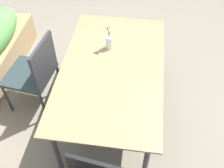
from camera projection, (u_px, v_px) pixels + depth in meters
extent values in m
plane|color=#756B5B|center=(106.00, 106.00, 3.23)|extent=(12.00, 12.00, 0.00)
cube|color=#8C704C|center=(112.00, 68.00, 2.67)|extent=(1.77, 1.04, 0.02)
cube|color=#333338|center=(112.00, 70.00, 2.68)|extent=(1.73, 1.02, 0.02)
cylinder|color=#333338|center=(146.00, 162.00, 2.38)|extent=(0.05, 0.05, 0.70)
cylinder|color=#333338|center=(152.00, 49.00, 3.42)|extent=(0.05, 0.05, 0.70)
cylinder|color=#333338|center=(56.00, 150.00, 2.46)|extent=(0.05, 0.05, 0.70)
cylinder|color=#333338|center=(89.00, 43.00, 3.49)|extent=(0.05, 0.05, 0.70)
cube|color=#273435|center=(29.00, 74.00, 2.96)|extent=(0.55, 0.55, 0.04)
cube|color=#2D2D33|center=(44.00, 62.00, 2.73)|extent=(0.47, 0.09, 0.48)
cylinder|color=#2D2D33|center=(7.00, 99.00, 3.03)|extent=(0.03, 0.03, 0.45)
cylinder|color=#2D2D33|center=(26.00, 71.00, 3.32)|extent=(0.03, 0.03, 0.45)
cylinder|color=#2D2D33|center=(43.00, 107.00, 2.95)|extent=(0.03, 0.03, 0.45)
cylinder|color=#2D2D33|center=(59.00, 78.00, 3.24)|extent=(0.03, 0.03, 0.45)
cylinder|color=silver|center=(109.00, 43.00, 2.81)|extent=(0.07, 0.07, 0.15)
cylinder|color=#47843D|center=(109.00, 35.00, 2.74)|extent=(0.01, 0.01, 0.13)
sphere|color=pink|center=(109.00, 29.00, 2.69)|extent=(0.03, 0.03, 0.03)
cylinder|color=#47843D|center=(109.00, 34.00, 2.72)|extent=(0.01, 0.01, 0.17)
sphere|color=#EFCC4C|center=(109.00, 27.00, 2.66)|extent=(0.04, 0.04, 0.04)
cylinder|color=#47843D|center=(109.00, 35.00, 2.73)|extent=(0.01, 0.01, 0.14)
sphere|color=#DB4C56|center=(109.00, 29.00, 2.67)|extent=(0.04, 0.04, 0.04)
cylinder|color=#47843D|center=(110.00, 36.00, 2.72)|extent=(0.01, 0.00, 0.14)
sphere|color=white|center=(110.00, 30.00, 2.66)|extent=(0.03, 0.03, 0.03)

